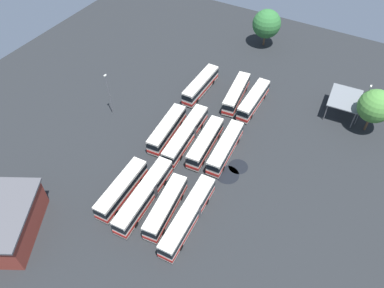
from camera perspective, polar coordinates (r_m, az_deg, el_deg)
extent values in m
plane|color=black|center=(69.24, 0.55, -0.22)|extent=(110.11, 110.11, 0.00)
cube|color=silver|center=(80.03, 1.35, 9.11)|extent=(12.04, 2.51, 3.04)
cube|color=beige|center=(79.08, 1.37, 10.03)|extent=(11.56, 2.31, 0.14)
cube|color=black|center=(79.74, 1.35, 9.39)|extent=(12.10, 2.55, 0.97)
cube|color=red|center=(80.55, 1.34, 8.63)|extent=(12.10, 2.55, 0.61)
cube|color=black|center=(75.54, -0.83, 7.05)|extent=(0.07, 2.01, 1.12)
cylinder|color=black|center=(77.87, 0.75, 6.64)|extent=(1.00, 0.31, 1.00)
cylinder|color=black|center=(78.72, -0.69, 7.15)|extent=(1.00, 0.31, 1.00)
cylinder|color=black|center=(83.09, 3.26, 9.51)|extent=(1.00, 0.31, 1.00)
cylinder|color=black|center=(83.89, 1.87, 9.97)|extent=(1.00, 0.31, 1.00)
cube|color=silver|center=(78.31, 6.87, 7.78)|extent=(11.76, 3.86, 3.04)
cube|color=beige|center=(77.34, 6.98, 8.70)|extent=(11.28, 3.61, 0.14)
cube|color=black|center=(78.01, 6.91, 8.06)|extent=(11.82, 3.91, 0.97)
cube|color=red|center=(78.84, 6.82, 7.30)|extent=(11.82, 3.91, 0.61)
cube|color=black|center=(73.62, 5.54, 5.56)|extent=(0.31, 2.00, 1.12)
cylinder|color=black|center=(76.27, 6.78, 5.25)|extent=(1.03, 0.42, 1.00)
cylinder|color=black|center=(76.70, 5.17, 5.69)|extent=(1.03, 0.42, 1.00)
cylinder|color=black|center=(81.68, 8.32, 8.29)|extent=(1.03, 0.42, 1.00)
cylinder|color=black|center=(82.08, 6.80, 8.69)|extent=(1.03, 0.42, 1.00)
cube|color=silver|center=(77.14, 9.51, 6.73)|extent=(11.55, 2.51, 3.04)
cube|color=beige|center=(76.14, 9.65, 7.65)|extent=(11.08, 2.31, 0.14)
cube|color=black|center=(76.83, 9.55, 7.01)|extent=(11.60, 2.55, 0.97)
cube|color=red|center=(77.68, 9.43, 6.25)|extent=(11.60, 2.55, 0.61)
cube|color=black|center=(72.56, 7.81, 4.58)|extent=(0.07, 2.01, 1.12)
cylinder|color=black|center=(75.13, 9.13, 4.17)|extent=(1.00, 0.31, 1.00)
cylinder|color=black|center=(75.66, 7.56, 4.75)|extent=(1.00, 0.31, 1.00)
cylinder|color=black|center=(80.40, 11.12, 7.14)|extent=(1.00, 0.31, 1.00)
cylinder|color=black|center=(80.89, 9.64, 7.67)|extent=(1.00, 0.31, 1.00)
cube|color=silver|center=(69.87, -3.89, 2.32)|extent=(11.78, 3.50, 3.04)
cube|color=beige|center=(68.77, -3.95, 3.27)|extent=(11.30, 3.26, 0.14)
cube|color=black|center=(69.53, -3.91, 2.60)|extent=(11.85, 3.54, 0.97)
cube|color=red|center=(70.47, -3.85, 1.82)|extent=(11.85, 3.54, 0.61)
cube|color=black|center=(65.97, -6.20, -0.53)|extent=(0.24, 2.01, 1.12)
cylinder|color=black|center=(68.24, -4.36, -0.67)|extent=(1.02, 0.39, 1.00)
cylinder|color=black|center=(69.06, -6.02, -0.11)|extent=(1.02, 0.39, 1.00)
cylinder|color=black|center=(72.69, -1.75, 3.12)|extent=(1.02, 0.39, 1.00)
cylinder|color=black|center=(73.46, -3.34, 3.61)|extent=(1.02, 0.39, 1.00)
cube|color=silver|center=(68.64, -0.96, 1.43)|extent=(14.73, 3.52, 3.04)
cube|color=beige|center=(67.52, -0.98, 2.39)|extent=(14.13, 3.28, 0.14)
cube|color=black|center=(68.29, -0.97, 1.72)|extent=(14.80, 3.56, 0.97)
cube|color=red|center=(69.24, -0.96, 0.94)|extent=(14.80, 3.56, 0.61)
cube|color=black|center=(63.83, -3.85, -2.40)|extent=(0.21, 2.01, 1.12)
cube|color=#47474C|center=(69.66, -0.38, 2.28)|extent=(1.08, 2.56, 2.92)
cylinder|color=black|center=(66.50, -1.79, -2.16)|extent=(1.02, 0.37, 1.00)
cylinder|color=black|center=(67.23, -3.51, -1.54)|extent=(1.02, 0.37, 1.00)
cylinder|color=black|center=(72.15, 1.43, 2.72)|extent=(1.02, 0.37, 1.00)
cylinder|color=black|center=(72.83, -0.19, 3.25)|extent=(1.02, 0.37, 1.00)
cube|color=silver|center=(67.28, 2.09, 0.23)|extent=(11.80, 3.37, 3.04)
cube|color=beige|center=(66.14, 2.12, 1.18)|extent=(11.32, 3.14, 0.14)
cube|color=black|center=(66.92, 2.10, 0.52)|extent=(11.86, 3.41, 0.97)
cube|color=red|center=(67.89, 2.07, -0.27)|extent=(11.86, 3.41, 0.61)
cube|color=black|center=(63.25, -0.01, -2.86)|extent=(0.22, 2.01, 1.12)
cylinder|color=black|center=(65.73, 1.70, -2.93)|extent=(1.02, 0.38, 1.00)
cylinder|color=black|center=(66.32, -0.08, -2.30)|extent=(1.02, 0.38, 1.00)
cylinder|color=black|center=(70.30, 4.07, 1.13)|extent=(1.02, 0.38, 1.00)
cylinder|color=black|center=(70.86, 2.39, 1.68)|extent=(1.02, 0.38, 1.00)
cube|color=silver|center=(66.63, 5.20, -0.56)|extent=(12.08, 3.31, 3.04)
cube|color=beige|center=(65.48, 5.29, 0.39)|extent=(11.59, 3.08, 0.14)
cube|color=black|center=(66.27, 5.22, -0.28)|extent=(12.14, 3.35, 0.97)
cube|color=red|center=(67.25, 5.15, -1.06)|extent=(12.14, 3.35, 0.61)
cube|color=black|center=(62.44, 3.19, -3.83)|extent=(0.21, 2.01, 1.12)
cylinder|color=black|center=(65.05, 4.83, -3.83)|extent=(1.02, 0.37, 1.00)
cylinder|color=black|center=(65.53, 3.00, -3.18)|extent=(1.02, 0.37, 1.00)
cylinder|color=black|center=(69.82, 7.11, 0.42)|extent=(1.02, 0.37, 1.00)
cylinder|color=black|center=(70.27, 5.39, 0.99)|extent=(1.02, 0.37, 1.00)
cube|color=silver|center=(61.53, -10.82, -6.86)|extent=(11.75, 2.94, 3.04)
cube|color=beige|center=(60.28, -11.03, -5.95)|extent=(11.27, 2.72, 0.14)
cube|color=black|center=(61.14, -10.89, -6.58)|extent=(11.81, 2.98, 0.97)
cube|color=red|center=(62.20, -10.71, -7.33)|extent=(11.81, 2.98, 0.61)
cube|color=black|center=(58.74, -14.17, -10.51)|extent=(0.14, 2.01, 1.12)
cylinder|color=black|center=(60.64, -11.72, -10.42)|extent=(1.01, 0.34, 1.00)
cylinder|color=black|center=(61.62, -13.44, -9.54)|extent=(1.01, 0.34, 1.00)
cylinder|color=black|center=(63.75, -7.99, -5.67)|extent=(1.01, 0.34, 1.00)
cylinder|color=black|center=(64.68, -9.67, -4.92)|extent=(1.01, 0.34, 1.00)
cube|color=silver|center=(60.19, -7.42, -7.90)|extent=(14.70, 3.28, 3.04)
cube|color=beige|center=(58.92, -7.57, -7.00)|extent=(14.11, 3.05, 0.14)
cube|color=black|center=(59.80, -7.46, -7.63)|extent=(14.78, 3.32, 0.97)
cube|color=red|center=(60.88, -7.34, -8.37)|extent=(14.78, 3.32, 0.61)
cube|color=black|center=(56.70, -11.41, -12.86)|extent=(0.17, 2.01, 1.12)
cube|color=#47474C|center=(60.95, -6.63, -6.81)|extent=(1.04, 2.55, 2.92)
cylinder|color=black|center=(58.95, -8.68, -12.23)|extent=(1.02, 0.36, 1.00)
cylinder|color=black|center=(59.79, -10.53, -11.34)|extent=(1.02, 0.36, 1.00)
cylinder|color=black|center=(63.05, -4.29, -6.01)|extent=(1.02, 0.36, 1.00)
cylinder|color=black|center=(63.84, -6.06, -5.28)|extent=(1.02, 0.36, 1.00)
cube|color=silver|center=(58.60, -4.09, -9.69)|extent=(11.45, 3.73, 3.04)
cube|color=beige|center=(57.28, -4.18, -8.80)|extent=(10.98, 3.48, 0.14)
cube|color=black|center=(58.19, -4.12, -9.42)|extent=(11.51, 3.77, 0.97)
cube|color=red|center=(59.31, -4.05, -10.15)|extent=(11.51, 3.77, 0.61)
cube|color=black|center=(55.58, -6.72, -13.76)|extent=(0.29, 2.00, 1.12)
cylinder|color=black|center=(57.82, -4.53, -13.42)|extent=(1.03, 0.41, 1.00)
cylinder|color=black|center=(58.46, -6.56, -12.63)|extent=(1.03, 0.41, 1.00)
cylinder|color=black|center=(61.14, -1.63, -8.24)|extent=(1.03, 0.41, 1.00)
cylinder|color=black|center=(61.74, -3.56, -7.56)|extent=(1.03, 0.41, 1.00)
cube|color=silver|center=(57.54, -0.61, -11.10)|extent=(14.69, 3.17, 3.04)
cube|color=beige|center=(56.20, -0.63, -10.23)|extent=(14.10, 2.94, 0.14)
cube|color=black|center=(57.13, -0.62, -10.84)|extent=(14.77, 3.21, 0.97)
cube|color=red|center=(58.26, -0.61, -11.55)|extent=(14.77, 3.21, 0.61)
cube|color=black|center=(53.93, -4.32, -16.60)|extent=(0.16, 2.01, 1.12)
cube|color=#47474C|center=(58.32, 0.12, -9.91)|extent=(1.02, 2.54, 2.92)
cylinder|color=black|center=(56.42, -1.72, -15.72)|extent=(1.01, 0.35, 1.00)
cylinder|color=black|center=(57.00, -3.79, -14.79)|extent=(1.01, 0.35, 1.00)
cylinder|color=black|center=(60.64, 2.33, -8.95)|extent=(1.01, 0.35, 1.00)
cylinder|color=black|center=(61.17, 0.40, -8.17)|extent=(1.01, 0.35, 1.00)
cube|color=maroon|center=(62.16, -26.32, -10.95)|extent=(13.77, 11.65, 5.19)
cube|color=#4C4C51|center=(60.05, -27.18, -9.48)|extent=(14.60, 12.35, 0.36)
cube|color=black|center=(66.23, -24.19, -7.36)|extent=(0.90, 1.61, 2.20)
cube|color=slate|center=(79.45, 22.65, 6.59)|extent=(8.21, 6.42, 0.20)
cylinder|color=#59595B|center=(77.91, 23.66, 3.36)|extent=(0.20, 0.20, 3.74)
cylinder|color=#59595B|center=(77.72, 19.96, 4.59)|extent=(0.20, 0.20, 3.74)
cylinder|color=#59595B|center=(83.66, 24.39, 6.38)|extent=(0.20, 0.20, 3.74)
cylinder|color=#59595B|center=(83.48, 20.93, 7.54)|extent=(0.20, 0.20, 3.74)
cylinder|color=slate|center=(74.62, -12.69, 7.34)|extent=(0.16, 0.16, 9.18)
cube|color=silver|center=(71.79, -13.31, 10.28)|extent=(0.56, 0.28, 0.20)
cylinder|color=slate|center=(77.38, 24.85, 5.30)|extent=(0.16, 0.16, 9.22)
cube|color=silver|center=(74.64, 25.98, 8.05)|extent=(0.56, 0.28, 0.20)
cylinder|color=brown|center=(97.72, 11.10, 15.55)|extent=(0.44, 0.44, 2.85)
sphere|color=#2D6B33|center=(95.61, 11.48, 17.77)|extent=(6.88, 6.88, 6.88)
cylinder|color=brown|center=(78.75, 25.48, 2.91)|extent=(0.44, 0.44, 3.31)
sphere|color=#478438|center=(76.13, 26.51, 5.27)|extent=(6.34, 6.34, 6.34)
cylinder|color=black|center=(66.29, 7.16, -3.49)|extent=(3.52, 3.52, 0.01)
cylinder|color=black|center=(64.91, 5.47, -4.74)|extent=(4.24, 4.24, 0.01)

